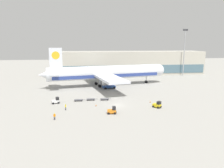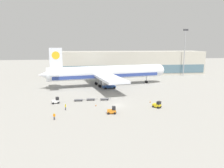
{
  "view_description": "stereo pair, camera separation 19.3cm",
  "coord_description": "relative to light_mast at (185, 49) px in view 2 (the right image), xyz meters",
  "views": [
    {
      "loc": [
        -10.67,
        -63.9,
        18.73
      ],
      "look_at": [
        0.01,
        14.51,
        4.0
      ],
      "focal_mm": 35.0,
      "sensor_mm": 36.0,
      "label": 1
    },
    {
      "loc": [
        -10.48,
        -63.93,
        18.73
      ],
      "look_at": [
        0.01,
        14.51,
        4.0
      ],
      "focal_mm": 35.0,
      "sensor_mm": 36.0,
      "label": 2
    }
  ],
  "objects": [
    {
      "name": "ground_plane",
      "position": [
        -48.14,
        -57.07,
        -15.3
      ],
      "size": [
        400.0,
        400.0,
        0.0
      ],
      "primitive_type": "plane",
      "color": "#9E9B93"
    },
    {
      "name": "terminal_building",
      "position": [
        -30.18,
        11.16,
        -8.31
      ],
      "size": [
        90.0,
        18.2,
        14.0
      ],
      "color": "#BCB7A8",
      "rests_on": "ground_plane"
    },
    {
      "name": "light_mast",
      "position": [
        0.0,
        0.0,
        0.0
      ],
      "size": [
        2.8,
        0.5,
        26.82
      ],
      "color": "#9EA0A5",
      "rests_on": "ground_plane"
    },
    {
      "name": "airplane_main",
      "position": [
        -48.9,
        -24.96,
        -9.46
      ],
      "size": [
        57.6,
        48.65,
        17.0
      ],
      "rotation": [
        0.0,
        0.0,
        0.19
      ],
      "color": "silver",
      "rests_on": "ground_plane"
    },
    {
      "name": "scissor_lift_loader",
      "position": [
        -47.92,
        -31.17,
        -13.42
      ],
      "size": [
        5.66,
        4.19,
        4.84
      ],
      "rotation": [
        0.0,
        0.0,
        0.19
      ],
      "color": "#284C99",
      "rests_on": "ground_plane"
    },
    {
      "name": "baggage_tug_foreground",
      "position": [
        -67.4,
        -52.29,
        -14.43
      ],
      "size": [
        2.74,
        2.2,
        2.0
      ],
      "rotation": [
        0.0,
        0.0,
        0.29
      ],
      "color": "silver",
      "rests_on": "ground_plane"
    },
    {
      "name": "baggage_tug_mid",
      "position": [
        -37.07,
        -61.05,
        -14.43
      ],
      "size": [
        2.68,
        2.78,
        2.0
      ],
      "rotation": [
        0.0,
        0.0,
        -0.87
      ],
      "color": "yellow",
      "rests_on": "ground_plane"
    },
    {
      "name": "baggage_tug_far",
      "position": [
        -51.09,
        -64.85,
        -14.43
      ],
      "size": [
        2.55,
        1.8,
        2.0
      ],
      "rotation": [
        0.0,
        0.0,
        -0.07
      ],
      "color": "orange",
      "rests_on": "ground_plane"
    },
    {
      "name": "baggage_dolly_lead",
      "position": [
        -60.36,
        -50.25,
        -14.91
      ],
      "size": [
        3.73,
        1.62,
        0.48
      ],
      "rotation": [
        0.0,
        0.0,
        -0.05
      ],
      "color": "#56565B",
      "rests_on": "ground_plane"
    },
    {
      "name": "baggage_dolly_second",
      "position": [
        -56.27,
        -49.73,
        -14.91
      ],
      "size": [
        3.73,
        1.62,
        0.48
      ],
      "rotation": [
        0.0,
        0.0,
        -0.05
      ],
      "color": "#56565B",
      "rests_on": "ground_plane"
    },
    {
      "name": "baggage_dolly_third",
      "position": [
        -51.64,
        -50.17,
        -14.91
      ],
      "size": [
        3.73,
        1.62,
        0.48
      ],
      "rotation": [
        0.0,
        0.0,
        -0.05
      ],
      "color": "#56565B",
      "rests_on": "ground_plane"
    },
    {
      "name": "ground_crew_near",
      "position": [
        -66.0,
        -67.72,
        -14.28
      ],
      "size": [
        0.54,
        0.34,
        1.74
      ],
      "rotation": [
        0.0,
        0.0,
        0.37
      ],
      "color": "black",
      "rests_on": "ground_plane"
    },
    {
      "name": "ground_crew_far",
      "position": [
        -63.84,
        -59.83,
        -14.23
      ],
      "size": [
        0.29,
        0.56,
        1.81
      ],
      "rotation": [
        0.0,
        0.0,
        1.36
      ],
      "color": "black",
      "rests_on": "ground_plane"
    },
    {
      "name": "traffic_cone_near",
      "position": [
        -55.0,
        -56.9,
        -15.03
      ],
      "size": [
        0.4,
        0.4,
        0.56
      ],
      "color": "black",
      "rests_on": "ground_plane"
    },
    {
      "name": "traffic_cone_far",
      "position": [
        -37.4,
        -55.14,
        -14.98
      ],
      "size": [
        0.4,
        0.4,
        0.65
      ],
      "color": "black",
      "rests_on": "ground_plane"
    }
  ]
}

